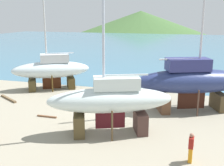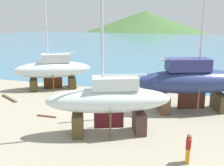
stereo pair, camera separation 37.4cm
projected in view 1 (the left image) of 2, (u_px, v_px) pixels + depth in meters
ground_plane at (89, 121)px, 20.27m from camera, size 36.89×36.89×0.00m
sea_water at (164, 46)px, 68.89m from camera, size 135.01×85.94×0.01m
headland_hill at (141, 29)px, 145.57m from camera, size 106.97×106.97×18.76m
sailboat_small_center at (111, 100)px, 17.63m from camera, size 8.19×4.98×12.19m
sailboat_far_slipway at (192, 81)px, 21.94m from camera, size 9.54×5.73×15.31m
sailboat_mid_port at (52, 69)px, 28.54m from camera, size 8.02×6.10×12.27m
worker at (191, 147)px, 14.41m from camera, size 0.27×0.46×1.63m
timber_long_aft at (47, 116)px, 20.95m from camera, size 1.59×0.14×0.11m
timber_plank_far at (72, 98)px, 25.54m from camera, size 2.40×1.39×0.13m
timber_plank_near at (8, 99)px, 25.31m from camera, size 2.62×1.66×0.16m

